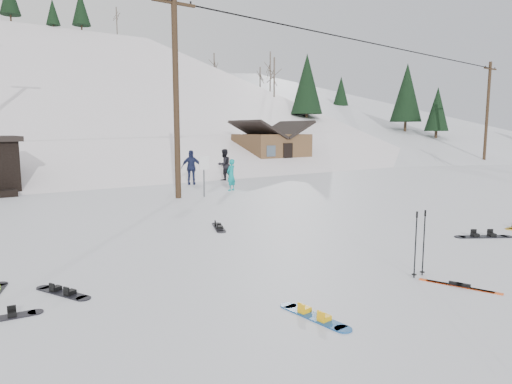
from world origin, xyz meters
TOP-DOWN VIEW (x-y plane):
  - ground at (0.00, 0.00)m, footprint 200.00×200.00m
  - ski_slope at (0.00, 55.00)m, footprint 60.00×85.24m
  - ridge_right at (38.00, 50.00)m, footprint 45.66×93.98m
  - treeline_right at (36.00, 42.00)m, footprint 20.00×60.00m
  - utility_pole at (2.00, 14.00)m, footprint 2.00×0.26m
  - utility_pole_right at (34.00, 17.00)m, footprint 2.00×0.26m
  - trail_sign at (3.10, 13.58)m, footprint 0.50×0.09m
  - cabin at (15.00, 24.00)m, footprint 5.39×4.40m
  - hero_snowboard at (-2.09, 0.70)m, footprint 0.36×1.49m
  - hero_skis at (1.22, 0.12)m, footprint 0.58×1.48m
  - ski_poles at (1.13, 0.98)m, footprint 0.38×0.10m
  - board_scatter_b at (-5.16, 4.27)m, footprint 0.73×1.30m
  - board_scatter_d at (5.69, 2.02)m, footprint 1.46×1.05m
  - board_scatter_f at (0.19, 7.50)m, footprint 0.78×1.42m
  - skier_teal at (5.29, 14.73)m, footprint 0.68×0.58m
  - skier_dark at (7.50, 18.97)m, footprint 1.04×0.88m
  - skier_pink at (13.92, 22.26)m, footprint 1.11×0.91m
  - skier_navy at (4.82, 18.06)m, footprint 1.21×1.00m

SIDE VIEW (x-z plane):
  - ski_slope at x=0.00m, z-range -44.99..20.99m
  - ridge_right at x=38.00m, z-range -38.30..16.30m
  - ground at x=0.00m, z-range 0.00..0.00m
  - treeline_right at x=36.00m, z-range -5.00..5.00m
  - hero_skis at x=1.22m, z-range -0.02..0.06m
  - board_scatter_b at x=-5.16m, z-range -0.02..0.07m
  - hero_snowboard at x=-2.09m, z-range -0.03..0.08m
  - board_scatter_f at x=0.19m, z-range -0.03..0.08m
  - board_scatter_d at x=5.69m, z-range -0.03..0.09m
  - ski_poles at x=1.13m, z-range 0.02..1.41m
  - skier_pink at x=13.92m, z-range 0.00..1.50m
  - skier_teal at x=5.29m, z-range 0.00..1.59m
  - skier_dark at x=7.50m, z-range 0.00..1.89m
  - skier_navy at x=4.82m, z-range 0.00..1.93m
  - trail_sign at x=3.10m, z-range 0.35..2.20m
  - cabin at x=15.00m, z-range -0.40..3.37m
  - utility_pole at x=2.00m, z-range 0.18..9.18m
  - utility_pole_right at x=34.00m, z-range 0.18..9.18m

